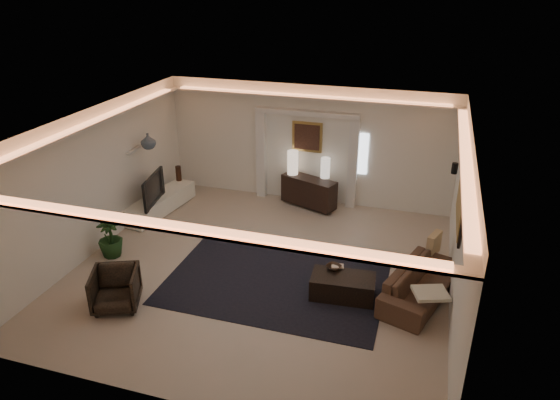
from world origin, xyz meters
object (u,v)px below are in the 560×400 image
(sofa, at_px, (421,284))
(armchair, at_px, (116,289))
(coffee_table, at_px, (343,287))
(console, at_px, (309,192))

(sofa, xyz_separation_m, armchair, (-4.97, -1.79, 0.06))
(armchair, bearing_deg, sofa, -3.07)
(sofa, relative_size, coffee_table, 1.82)
(sofa, distance_m, armchair, 5.28)
(console, height_order, coffee_table, console)
(coffee_table, relative_size, armchair, 1.44)
(sofa, height_order, armchair, armchair)
(coffee_table, xyz_separation_m, armchair, (-3.66, -1.44, 0.15))
(sofa, relative_size, armchair, 2.61)
(console, distance_m, sofa, 4.23)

